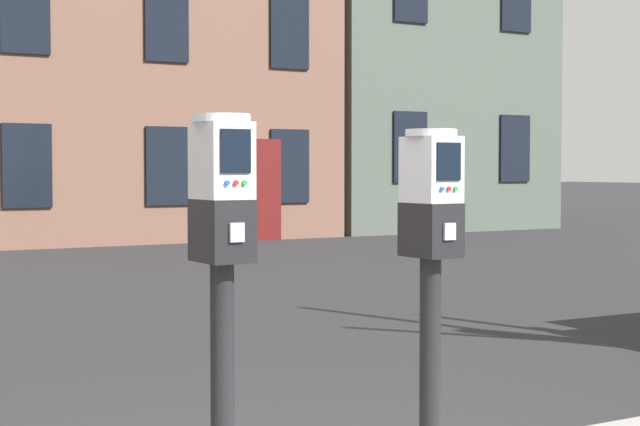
% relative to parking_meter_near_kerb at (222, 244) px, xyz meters
% --- Properties ---
extents(parking_meter_near_kerb, '(0.22, 0.25, 1.55)m').
position_rel_parking_meter_near_kerb_xyz_m(parking_meter_near_kerb, '(0.00, 0.00, 0.00)').
color(parking_meter_near_kerb, black).
rests_on(parking_meter_near_kerb, sidewalk_slab).
extents(parking_meter_twin_adjacent, '(0.22, 0.25, 1.51)m').
position_rel_parking_meter_near_kerb_xyz_m(parking_meter_twin_adjacent, '(0.95, -0.00, -0.03)').
color(parking_meter_twin_adjacent, black).
rests_on(parking_meter_twin_adjacent, sidewalk_slab).
extents(townhouse_brownstone, '(6.15, 7.04, 10.77)m').
position_rel_parking_meter_near_kerb_xyz_m(townhouse_brownstone, '(12.97, 18.48, 4.18)').
color(townhouse_brownstone, '#4C564C').
rests_on(townhouse_brownstone, ground_plane).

